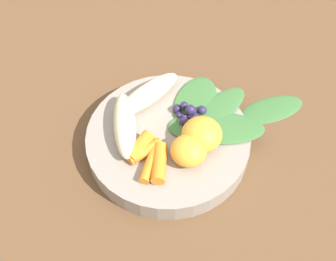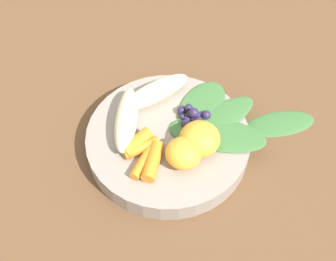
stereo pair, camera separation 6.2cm
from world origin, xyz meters
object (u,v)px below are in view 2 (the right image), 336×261
at_px(kale_leaf_stray, 280,123).
at_px(banana_peeled_left, 126,119).
at_px(banana_peeled_right, 155,92).
at_px(orange_segment_near, 200,138).
at_px(bowl, 168,141).

bearing_deg(kale_leaf_stray, banana_peeled_left, 175.52).
distance_m(banana_peeled_right, kale_leaf_stray, 0.20).
bearing_deg(kale_leaf_stray, banana_peeled_right, 161.63).
bearing_deg(banana_peeled_left, kale_leaf_stray, 100.09).
bearing_deg(banana_peeled_right, orange_segment_near, 92.04).
bearing_deg(bowl, orange_segment_near, -88.01).
height_order(bowl, banana_peeled_right, banana_peeled_right).
distance_m(orange_segment_near, kale_leaf_stray, 0.15).
distance_m(banana_peeled_right, orange_segment_near, 0.11).
xyz_separation_m(bowl, kale_leaf_stray, (0.12, -0.13, -0.01)).
bearing_deg(orange_segment_near, banana_peeled_right, 62.91).
relative_size(bowl, orange_segment_near, 4.20).
bearing_deg(orange_segment_near, bowl, 91.99).
bearing_deg(bowl, banana_peeled_left, 102.46).
bearing_deg(bowl, kale_leaf_stray, -48.34).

